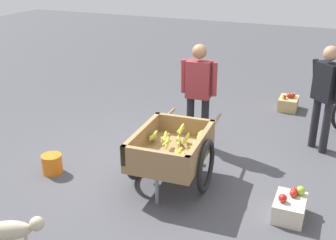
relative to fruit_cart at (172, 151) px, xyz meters
The scene contains 8 objects.
ground_plane 0.59m from the fruit_cart, 146.90° to the right, with size 24.00×24.00×0.00m, color #47474C.
fruit_cart is the anchor object (origin of this frame).
vendor_person 1.23m from the fruit_cart, behind, with size 0.22×0.52×1.51m.
dog 1.98m from the fruit_cart, 25.99° to the right, with size 0.37×0.61×0.40m.
plastic_bucket 1.60m from the fruit_cart, 76.69° to the right, with size 0.26×0.26×0.25m, color orange.
apple_crate 1.48m from the fruit_cart, 84.28° to the left, with size 0.44×0.32×0.32m.
mixed_fruit_crate 3.36m from the fruit_cart, 163.56° to the left, with size 0.44×0.32×0.31m.
bystander_person 2.37m from the fruit_cart, 137.36° to the left, with size 0.38×0.44×1.51m.
Camera 1 is at (4.45, 1.93, 2.69)m, focal length 44.36 mm.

